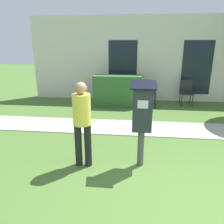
{
  "coord_description": "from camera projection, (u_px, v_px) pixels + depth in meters",
  "views": [
    {
      "loc": [
        -0.87,
        -2.57,
        2.21
      ],
      "look_at": [
        -1.26,
        1.05,
        1.05
      ],
      "focal_mm": 35.0,
      "sensor_mm": 36.0,
      "label": 1
    }
  ],
  "objects": [
    {
      "name": "parking_meter",
      "position": [
        142.0,
        114.0,
        3.83
      ],
      "size": [
        0.44,
        0.31,
        1.59
      ],
      "color": "#4C4C4C",
      "rests_on": "ground"
    },
    {
      "name": "building_facade",
      "position": [
        159.0,
        59.0,
        8.4
      ],
      "size": [
        10.0,
        0.26,
        3.2
      ],
      "color": "silver",
      "rests_on": "ground"
    },
    {
      "name": "sidewalk",
      "position": [
        167.0,
        129.0,
        5.82
      ],
      "size": [
        12.0,
        1.1,
        0.02
      ],
      "color": "#A3A099",
      "rests_on": "ground"
    },
    {
      "name": "outdoor_chair_middle",
      "position": [
        186.0,
        91.0,
        8.03
      ],
      "size": [
        0.44,
        0.44,
        0.9
      ],
      "rotation": [
        0.0,
        0.0,
        0.11
      ],
      "color": "#262628",
      "rests_on": "ground"
    },
    {
      "name": "hedge_row",
      "position": [
        117.0,
        91.0,
        7.89
      ],
      "size": [
        1.7,
        0.6,
        1.1
      ],
      "color": "#33662D",
      "rests_on": "ground"
    },
    {
      "name": "outdoor_chair_left",
      "position": [
        150.0,
        92.0,
        7.86
      ],
      "size": [
        0.44,
        0.44,
        0.9
      ],
      "rotation": [
        0.0,
        0.0,
        0.12
      ],
      "color": "#262628",
      "rests_on": "ground"
    },
    {
      "name": "person_standing",
      "position": [
        82.0,
        119.0,
        3.86
      ],
      "size": [
        0.32,
        0.32,
        1.58
      ],
      "rotation": [
        0.0,
        0.0,
        -0.49
      ],
      "color": "black",
      "rests_on": "ground"
    },
    {
      "name": "ground_plane",
      "position": [
        195.0,
        210.0,
        3.01
      ],
      "size": [
        40.0,
        40.0,
        0.0
      ],
      "primitive_type": "plane",
      "color": "#476B2D"
    }
  ]
}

